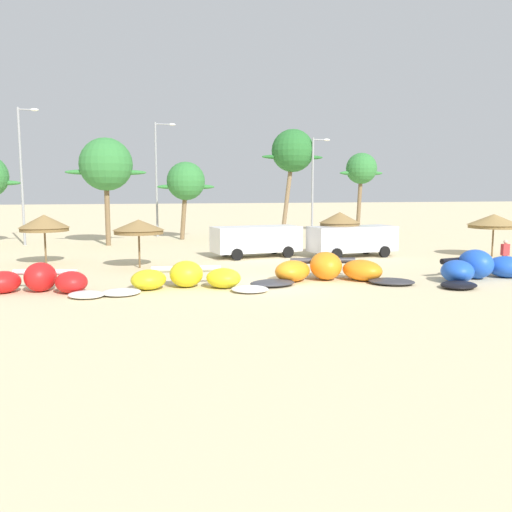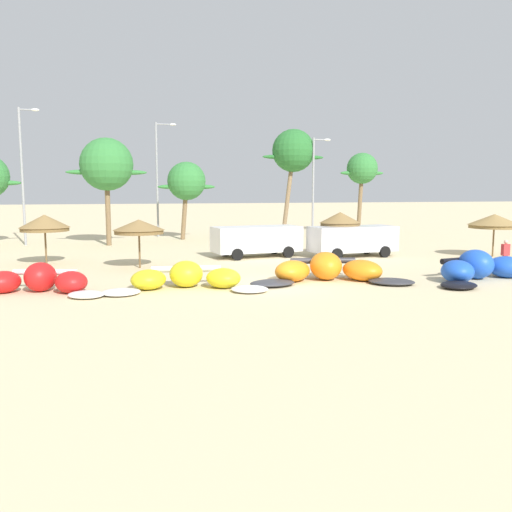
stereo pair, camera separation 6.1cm
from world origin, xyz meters
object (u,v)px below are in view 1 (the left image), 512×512
Objects in this scene: kite_far_left at (37,282)px; beach_umbrella_near_palms at (340,219)px; kite_left_of_center at (327,270)px; parked_van at (351,239)px; person_near_kites at (505,256)px; palm_center_left at (293,152)px; kite_center at (482,269)px; palm_left at (106,165)px; lamppost_west at (23,170)px; beach_umbrella_outermost at (494,221)px; palm_center_right at (361,170)px; parked_car_second at (254,239)px; palm_left_of_gap at (186,182)px; lamppost_east_center at (314,182)px; kite_left at (186,278)px; lamppost_west_center at (158,174)px; beach_umbrella_middle at (139,227)px; beach_umbrella_near_van at (44,223)px.

kite_far_left is 18.45m from beach_umbrella_near_palms.
parked_van reaches higher than kite_left_of_center.
person_near_kites is 22.90m from palm_center_left.
kite_center is 26.13m from palm_left.
lamppost_west reaches higher than kite_left_of_center.
beach_umbrella_outermost is 26.07m from palm_left.
kite_left_of_center is 1.01× the size of palm_center_right.
parked_van and parked_car_second have the same top height.
parked_car_second is 3.38× the size of person_near_kites.
palm_left_of_gap is (8.29, 21.30, 4.19)m from kite_far_left.
palm_center_right is 6.36m from lamppost_east_center.
kite_center is at bearing -130.04° from beach_umbrella_outermost.
beach_umbrella_near_palms is 17.21m from palm_left.
kite_left is at bearing -128.14° from palm_center_right.
kite_center is (18.96, -1.49, 0.06)m from kite_far_left.
lamppost_west_center reaches higher than palm_left.
kite_center is 16.69m from beach_umbrella_middle.
beach_umbrella_near_palms is 5.45m from parked_car_second.
palm_center_left is (13.28, 15.78, 5.05)m from beach_umbrella_middle.
parked_van is at bearing -99.98° from lamppost_east_center.
kite_far_left is 2.21× the size of beach_umbrella_near_van.
palm_center_right is at bearing 13.63° from palm_left.
parked_van is (16.61, 7.66, 0.64)m from kite_far_left.
kite_left is 0.93× the size of palm_center_right.
palm_left is (-22.74, 12.22, 3.61)m from beach_umbrella_outermost.
lamppost_west is (-14.51, 10.56, 4.31)m from parked_car_second.
lamppost_east_center reaches higher than beach_umbrella_middle.
palm_left_of_gap reaches higher than kite_center.
kite_left_of_center reaches higher than kite_left.
beach_umbrella_near_palms is 9.19m from beach_umbrella_outermost.
palm_left is 7.80m from lamppost_west_center.
lamppost_west is (-7.67, 13.53, 3.26)m from beach_umbrella_middle.
parked_car_second is at bearing 39.12° from kite_far_left.
kite_left_of_center is 8.99m from parked_van.
kite_center is at bearing -86.10° from palm_center_left.
palm_center_left reaches higher than beach_umbrella_near_palms.
beach_umbrella_near_palms is 0.28× the size of lamppost_west_center.
kite_center is 25.50m from palm_left_of_gap.
parked_car_second is 0.66× the size of lamppost_east_center.
palm_center_left is (15.14, 3.82, 1.44)m from palm_left.
palm_left_of_gap is 12.03m from lamppost_west.
kite_center is at bearing -49.20° from palm_left.
beach_umbrella_middle is 19.02m from lamppost_west_center.
beach_umbrella_near_palms reaches higher than beach_umbrella_outermost.
lamppost_west_center is at bearing 121.68° from person_near_kites.
parked_car_second is (11.75, 0.36, -1.16)m from beach_umbrella_near_van.
beach_umbrella_outermost reaches higher than kite_left.
palm_left is at bearing -15.12° from lamppost_west.
beach_umbrella_outermost reaches higher than kite_far_left.
beach_umbrella_near_van is at bearing 95.40° from kite_far_left.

